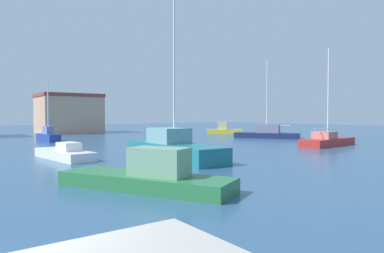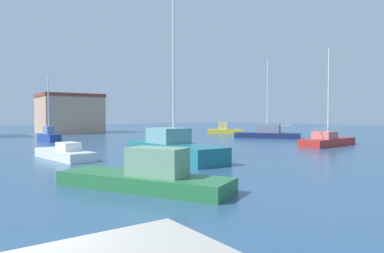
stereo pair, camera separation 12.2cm
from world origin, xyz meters
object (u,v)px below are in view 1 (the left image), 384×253
Objects in this scene: sailboat_blue_behind_lamppost at (48,136)px; motorboat_yellow_distant_north at (224,130)px; sailboat_teal_outer_mooring at (173,148)px; motorboat_white_inner_mooring at (65,153)px; sailboat_red_near_pier at (327,140)px; sailboat_navy_mid_harbor at (267,133)px; motorboat_green_center_channel at (148,177)px.

sailboat_blue_behind_lamppost reaches higher than motorboat_yellow_distant_north.
sailboat_teal_outer_mooring is 2.56× the size of motorboat_yellow_distant_north.
motorboat_white_inner_mooring is 32.41m from motorboat_yellow_distant_north.
motorboat_white_inner_mooring is at bearing 169.26° from sailboat_red_near_pier.
sailboat_blue_behind_lamppost is 20.45m from sailboat_teal_outer_mooring.
sailboat_navy_mid_harbor is 30.78m from motorboat_green_center_channel.
sailboat_navy_mid_harbor is (3.71, 10.39, 0.12)m from sailboat_red_near_pier.
sailboat_blue_behind_lamppost is at bearing -178.65° from motorboat_yellow_distant_north.
motorboat_green_center_channel is at bearing -128.77° from sailboat_teal_outer_mooring.
sailboat_teal_outer_mooring is at bearing -82.85° from sailboat_blue_behind_lamppost.
motorboat_green_center_channel is (-2.90, -27.08, -0.12)m from sailboat_blue_behind_lamppost.
sailboat_teal_outer_mooring reaches higher than sailboat_red_near_pier.
sailboat_red_near_pier is 22.86m from motorboat_green_center_channel.
sailboat_teal_outer_mooring is 2.22× the size of motorboat_white_inner_mooring.
motorboat_white_inner_mooring is at bearing -166.20° from sailboat_navy_mid_harbor.
sailboat_teal_outer_mooring is 1.38× the size of sailboat_navy_mid_harbor.
sailboat_blue_behind_lamppost is 0.78× the size of sailboat_red_near_pier.
sailboat_navy_mid_harbor is 10.73m from motorboat_yellow_distant_north.
sailboat_blue_behind_lamppost is at bearing 83.88° from motorboat_green_center_channel.
sailboat_blue_behind_lamppost is 0.72× the size of sailboat_navy_mid_harbor.
sailboat_teal_outer_mooring is 1.89× the size of motorboat_green_center_channel.
motorboat_yellow_distant_north is at bearing 1.35° from sailboat_blue_behind_lamppost.
sailboat_navy_mid_harbor is at bearing 33.93° from motorboat_green_center_channel.
sailboat_navy_mid_harbor reaches higher than motorboat_yellow_distant_north.
motorboat_green_center_channel is 1.36× the size of motorboat_yellow_distant_north.
sailboat_red_near_pier reaches higher than motorboat_green_center_channel.
sailboat_navy_mid_harbor is at bearing -23.63° from sailboat_blue_behind_lamppost.
sailboat_teal_outer_mooring reaches higher than motorboat_green_center_channel.
sailboat_teal_outer_mooring reaches higher than sailboat_navy_mid_harbor.
motorboat_yellow_distant_north reaches higher than motorboat_green_center_channel.
motorboat_white_inner_mooring is 1.15× the size of motorboat_yellow_distant_north.
sailboat_teal_outer_mooring is 6.80m from motorboat_white_inner_mooring.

